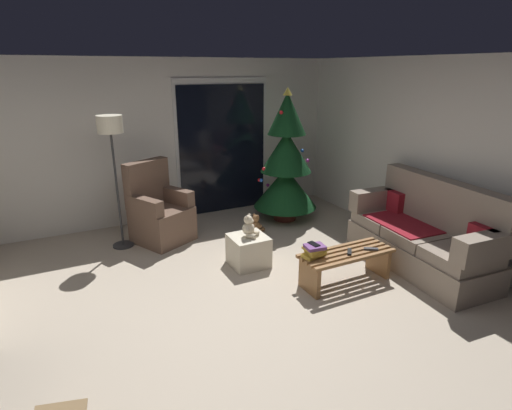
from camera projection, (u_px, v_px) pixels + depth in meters
name	position (u px, v px, depth m)	size (l,w,h in m)	color
ground_plane	(252.00, 308.00, 4.19)	(7.00, 7.00, 0.00)	#B2A38E
wall_back	(166.00, 141.00, 6.38)	(5.72, 0.12, 2.50)	silver
wall_right	(460.00, 162.00, 5.01)	(0.12, 6.00, 2.50)	silver
patio_door_frame	(223.00, 147.00, 6.76)	(1.60, 0.02, 2.20)	silver
patio_door_glass	(223.00, 150.00, 6.76)	(1.50, 0.02, 2.10)	black
couch	(424.00, 235.00, 4.98)	(0.92, 1.99, 1.08)	gray
coffee_table	(346.00, 262.00, 4.62)	(1.10, 0.40, 0.38)	olive
remote_black	(349.00, 252.00, 4.55)	(0.04, 0.16, 0.02)	black
remote_graphite	(371.00, 249.00, 4.62)	(0.04, 0.16, 0.02)	#333338
book_stack	(315.00, 251.00, 4.44)	(0.28, 0.21, 0.14)	#B79333
cell_phone	(314.00, 244.00, 4.43)	(0.07, 0.14, 0.01)	black
christmas_tree	(286.00, 164.00, 6.37)	(1.01, 1.01, 2.08)	#4C1E19
armchair	(159.00, 213.00, 5.73)	(0.92, 0.92, 1.13)	brown
floor_lamp	(111.00, 138.00, 5.17)	(0.32, 0.32, 1.78)	#2D2D30
ottoman	(248.00, 251.00, 5.06)	(0.44, 0.44, 0.38)	beige
teddy_bear_cream	(249.00, 227.00, 4.95)	(0.21, 0.22, 0.29)	beige
teddy_bear_chestnut_by_tree	(256.00, 224.00, 6.10)	(0.21, 0.21, 0.29)	brown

